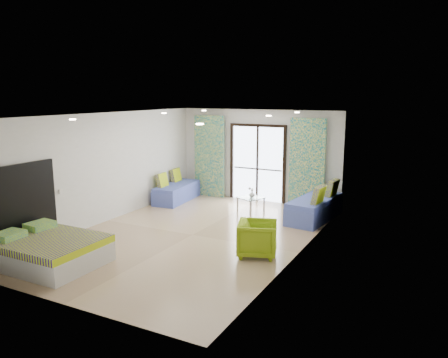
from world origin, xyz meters
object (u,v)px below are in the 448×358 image
at_px(daybed_left, 176,191).
at_px(coffee_table, 251,199).
at_px(daybed_right, 315,208).
at_px(bed, 50,251).
at_px(armchair, 258,237).

relative_size(daybed_left, coffee_table, 2.44).
bearing_deg(daybed_right, coffee_table, -172.49).
relative_size(bed, daybed_right, 0.88).
bearing_deg(bed, daybed_right, 55.39).
xyz_separation_m(coffee_table, armchair, (1.46, -2.97, 0.04)).
bearing_deg(armchair, daybed_right, -25.02).
distance_m(coffee_table, armchair, 3.31).
height_order(bed, daybed_right, daybed_right).
xyz_separation_m(bed, armchair, (3.28, 2.21, 0.11)).
height_order(daybed_left, coffee_table, daybed_left).
relative_size(bed, daybed_left, 0.98).
height_order(daybed_right, armchair, daybed_right).
bearing_deg(coffee_table, daybed_left, 178.32).
xyz_separation_m(bed, daybed_right, (3.59, 5.21, 0.04)).
bearing_deg(bed, armchair, 33.91).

